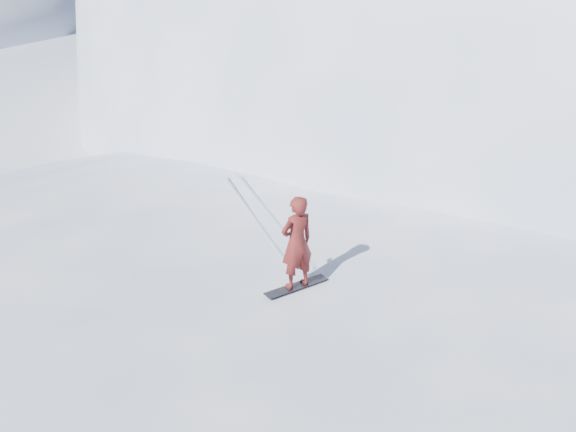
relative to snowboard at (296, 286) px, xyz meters
name	(u,v)px	position (x,y,z in m)	size (l,w,h in m)	color
ground	(333,424)	(0.50, -1.34, -2.41)	(400.00, 400.00, 0.00)	white
near_ridge	(345,332)	(1.50, 1.66, -2.41)	(36.00, 28.00, 4.80)	white
peak_shoulder	(435,121)	(10.50, 18.66, -2.41)	(28.00, 24.00, 18.00)	white
wind_bumps	(287,361)	(-0.06, 0.78, -2.41)	(16.00, 14.40, 1.00)	white
snowboard	(296,286)	(0.00, 0.00, 0.00)	(1.39, 0.26, 0.02)	black
snowboarder	(297,243)	(0.00, 0.00, 0.98)	(0.70, 0.46, 1.93)	maroon
board_tracks	(260,213)	(-0.26, 3.63, 0.01)	(1.53, 5.93, 0.04)	silver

